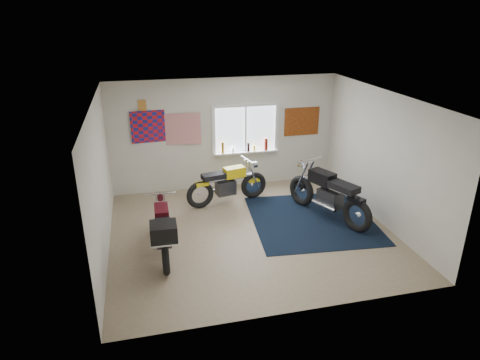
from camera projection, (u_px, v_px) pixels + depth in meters
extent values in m
plane|color=#9E896B|center=(251.00, 232.00, 8.58)|extent=(5.50, 5.50, 0.00)
plane|color=white|center=(253.00, 98.00, 7.57)|extent=(5.50, 5.50, 0.00)
plane|color=silver|center=(225.00, 134.00, 10.33)|extent=(5.50, 0.00, 5.50)
plane|color=silver|center=(299.00, 232.00, 5.82)|extent=(5.50, 0.00, 5.50)
plane|color=silver|center=(100.00, 182.00, 7.48)|extent=(0.00, 5.00, 5.00)
plane|color=silver|center=(383.00, 158.00, 8.67)|extent=(0.00, 5.00, 5.00)
cube|color=black|center=(312.00, 219.00, 9.08)|extent=(2.73, 2.82, 0.01)
cube|color=white|center=(245.00, 129.00, 10.39)|extent=(1.50, 0.02, 1.10)
cube|color=white|center=(246.00, 105.00, 10.15)|extent=(1.66, 0.06, 0.08)
cube|color=white|center=(245.00, 152.00, 10.60)|extent=(1.66, 0.06, 0.08)
cube|color=white|center=(213.00, 131.00, 10.20)|extent=(0.08, 0.06, 1.10)
cube|color=white|center=(276.00, 127.00, 10.55)|extent=(0.08, 0.06, 1.10)
cube|color=white|center=(245.00, 129.00, 10.37)|extent=(0.04, 0.06, 1.10)
cube|color=white|center=(246.00, 152.00, 10.53)|extent=(1.60, 0.16, 0.04)
cylinder|color=#8D6014|center=(223.00, 148.00, 10.34)|extent=(0.07, 0.07, 0.28)
cylinder|color=white|center=(233.00, 150.00, 10.42)|extent=(0.06, 0.06, 0.12)
cylinder|color=black|center=(248.00, 147.00, 10.49)|extent=(0.06, 0.06, 0.22)
cylinder|color=yellow|center=(254.00, 148.00, 10.54)|extent=(0.05, 0.05, 0.14)
cylinder|color=maroon|center=(266.00, 144.00, 10.57)|extent=(0.09, 0.09, 0.30)
plane|color=red|center=(153.00, 126.00, 9.83)|extent=(1.00, 0.07, 1.00)
plane|color=red|center=(181.00, 129.00, 9.99)|extent=(0.90, 0.09, 0.90)
cube|color=#BC7B35|center=(142.00, 105.00, 9.60)|extent=(0.18, 0.02, 0.24)
cube|color=#A54C14|center=(302.00, 121.00, 10.66)|extent=(0.90, 0.03, 0.70)
torus|color=black|center=(254.00, 185.00, 10.04)|extent=(0.65, 0.25, 0.64)
torus|color=black|center=(200.00, 195.00, 9.52)|extent=(0.65, 0.25, 0.64)
cylinder|color=silver|center=(254.00, 185.00, 10.04)|extent=(0.12, 0.11, 0.10)
cylinder|color=silver|center=(200.00, 195.00, 9.52)|extent=(0.12, 0.11, 0.10)
cylinder|color=silver|center=(227.00, 179.00, 9.68)|extent=(1.19, 0.33, 0.09)
cube|color=#2E2E31|center=(226.00, 187.00, 9.74)|extent=(0.47, 0.35, 0.32)
cylinder|color=silver|center=(223.00, 189.00, 9.90)|extent=(0.53, 0.17, 0.07)
cube|color=yellow|center=(234.00, 172.00, 9.69)|extent=(0.52, 0.34, 0.23)
cube|color=black|center=(214.00, 176.00, 9.50)|extent=(0.57, 0.37, 0.11)
cube|color=yellow|center=(202.00, 184.00, 9.44)|extent=(0.31, 0.21, 0.08)
cube|color=yellow|center=(254.00, 181.00, 10.00)|extent=(0.29, 0.18, 0.05)
cylinder|color=silver|center=(247.00, 160.00, 9.73)|extent=(0.15, 0.59, 0.03)
cylinder|color=silver|center=(255.00, 165.00, 9.86)|extent=(0.12, 0.17, 0.15)
torus|color=black|center=(301.00, 191.00, 9.66)|extent=(0.41, 0.70, 0.70)
torus|color=black|center=(357.00, 215.00, 8.50)|extent=(0.41, 0.70, 0.70)
cylinder|color=silver|center=(301.00, 191.00, 9.66)|extent=(0.15, 0.16, 0.12)
cylinder|color=silver|center=(357.00, 215.00, 8.50)|extent=(0.15, 0.16, 0.12)
cylinder|color=silver|center=(329.00, 187.00, 8.95)|extent=(0.66, 1.33, 0.10)
cube|color=#2E2E31|center=(330.00, 199.00, 9.00)|extent=(0.49, 0.59, 0.38)
cylinder|color=silver|center=(324.00, 206.00, 8.94)|extent=(0.32, 0.59, 0.08)
cube|color=black|center=(322.00, 177.00, 9.04)|extent=(0.49, 0.63, 0.27)
cube|color=black|center=(344.00, 187.00, 8.61)|extent=(0.53, 0.69, 0.13)
cube|color=black|center=(357.00, 200.00, 8.42)|extent=(0.30, 0.38, 0.09)
cube|color=black|center=(302.00, 185.00, 9.61)|extent=(0.27, 0.35, 0.06)
cylinder|color=silver|center=(310.00, 160.00, 9.21)|extent=(0.65, 0.31, 0.04)
cylinder|color=silver|center=(302.00, 165.00, 9.45)|extent=(0.21, 0.17, 0.18)
torus|color=black|center=(162.00, 221.00, 8.36)|extent=(0.14, 0.62, 0.62)
torus|color=black|center=(165.00, 257.00, 7.15)|extent=(0.14, 0.62, 0.62)
cylinder|color=silver|center=(162.00, 221.00, 8.36)|extent=(0.10, 0.11, 0.10)
cylinder|color=silver|center=(165.00, 257.00, 7.15)|extent=(0.10, 0.11, 0.10)
cylinder|color=silver|center=(162.00, 224.00, 7.65)|extent=(0.12, 1.20, 0.09)
cube|color=#2E2E31|center=(163.00, 235.00, 7.69)|extent=(0.28, 0.43, 0.32)
cylinder|color=silver|center=(155.00, 241.00, 7.69)|extent=(0.08, 0.52, 0.07)
cube|color=#3E0911|center=(162.00, 213.00, 7.76)|extent=(0.26, 0.48, 0.23)
cube|color=black|center=(163.00, 227.00, 7.31)|extent=(0.28, 0.53, 0.11)
cube|color=#3E0911|center=(164.00, 242.00, 7.10)|extent=(0.16, 0.29, 0.08)
cube|color=#3E0911|center=(162.00, 216.00, 8.32)|extent=(0.14, 0.27, 0.05)
cylinder|color=silver|center=(160.00, 194.00, 7.96)|extent=(0.59, 0.05, 0.03)
cylinder|color=silver|center=(160.00, 197.00, 8.19)|extent=(0.15, 0.10, 0.15)
cube|color=black|center=(164.00, 232.00, 6.87)|extent=(0.44, 0.41, 0.29)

